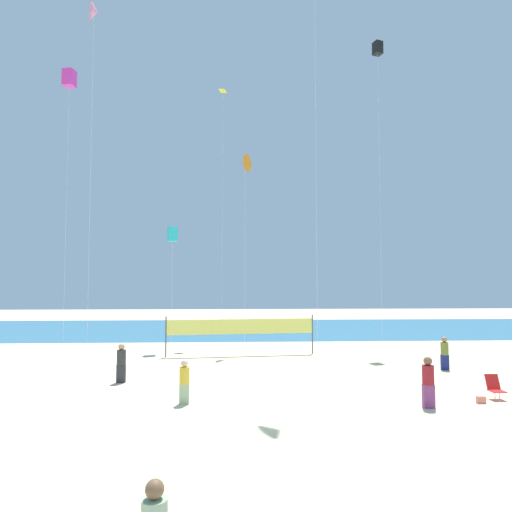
# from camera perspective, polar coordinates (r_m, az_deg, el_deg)

# --- Properties ---
(ground_plane) EXTENTS (120.00, 120.00, 0.00)m
(ground_plane) POSITION_cam_1_polar(r_m,az_deg,el_deg) (16.34, 3.62, -18.95)
(ground_plane) COLOR beige
(ocean_band) EXTENTS (120.00, 20.00, 0.01)m
(ocean_band) POSITION_cam_1_polar(r_m,az_deg,el_deg) (44.31, -0.47, -9.01)
(ocean_band) COLOR teal
(ocean_band) RESTS_ON ground
(beachgoer_mustard_shirt) EXTENTS (0.37, 0.37, 1.60)m
(beachgoer_mustard_shirt) POSITION_cam_1_polar(r_m,az_deg,el_deg) (17.38, -8.92, -15.06)
(beachgoer_mustard_shirt) COLOR #99B28C
(beachgoer_mustard_shirt) RESTS_ON ground
(beachgoer_olive_shirt) EXTENTS (0.38, 0.38, 1.67)m
(beachgoer_olive_shirt) POSITION_cam_1_polar(r_m,az_deg,el_deg) (25.39, 22.47, -11.02)
(beachgoer_olive_shirt) COLOR navy
(beachgoer_olive_shirt) RESTS_ON ground
(beachgoer_charcoal_shirt) EXTENTS (0.39, 0.39, 1.72)m
(beachgoer_charcoal_shirt) POSITION_cam_1_polar(r_m,az_deg,el_deg) (21.49, -16.46, -12.52)
(beachgoer_charcoal_shirt) COLOR #2D2D33
(beachgoer_charcoal_shirt) RESTS_ON ground
(beachgoer_maroon_shirt) EXTENTS (0.41, 0.41, 1.78)m
(beachgoer_maroon_shirt) POSITION_cam_1_polar(r_m,az_deg,el_deg) (17.74, 20.69, -14.32)
(beachgoer_maroon_shirt) COLOR #7A3872
(beachgoer_maroon_shirt) RESTS_ON ground
(folding_beach_chair) EXTENTS (0.52, 0.65, 0.89)m
(folding_beach_chair) POSITION_cam_1_polar(r_m,az_deg,el_deg) (20.16, 27.62, -14.21)
(folding_beach_chair) COLOR red
(folding_beach_chair) RESTS_ON ground
(volleyball_net) EXTENTS (8.97, 1.05, 2.40)m
(volleyball_net) POSITION_cam_1_polar(r_m,az_deg,el_deg) (28.02, -1.88, -8.97)
(volleyball_net) COLOR #4C4C51
(volleyball_net) RESTS_ON ground
(beach_handbag) EXTENTS (0.31, 0.15, 0.25)m
(beach_handbag) POSITION_cam_1_polar(r_m,az_deg,el_deg) (19.30, 26.27, -15.80)
(beach_handbag) COLOR #EA7260
(beach_handbag) RESTS_ON ground
(kite_cyan_box) EXTENTS (0.76, 0.76, 8.08)m
(kite_cyan_box) POSITION_cam_1_polar(r_m,az_deg,el_deg) (30.88, -10.39, 2.68)
(kite_cyan_box) COLOR silver
(kite_cyan_box) RESTS_ON ground
(kite_black_box) EXTENTS (0.74, 0.74, 21.94)m
(kite_black_box) POSITION_cam_1_polar(r_m,az_deg,el_deg) (37.60, 14.93, 23.62)
(kite_black_box) COLOR silver
(kite_black_box) RESTS_ON ground
(kite_yellow_diamond) EXTENTS (0.77, 0.76, 19.77)m
(kite_yellow_diamond) POSITION_cam_1_polar(r_m,az_deg,el_deg) (38.37, -4.13, 19.11)
(kite_yellow_diamond) COLOR silver
(kite_yellow_diamond) RESTS_ON ground
(kite_magenta_box) EXTENTS (0.82, 0.82, 18.40)m
(kite_magenta_box) POSITION_cam_1_polar(r_m,az_deg,el_deg) (34.52, -22.26, 19.78)
(kite_magenta_box) COLOR silver
(kite_magenta_box) RESTS_ON ground
(kite_pink_delta) EXTENTS (0.75, 1.00, 18.26)m
(kite_pink_delta) POSITION_cam_1_polar(r_m,az_deg,el_deg) (26.82, -19.56, 26.66)
(kite_pink_delta) COLOR silver
(kite_pink_delta) RESTS_ON ground
(kite_orange_delta) EXTENTS (0.90, 1.21, 13.01)m
(kite_orange_delta) POSITION_cam_1_polar(r_m,az_deg,el_deg) (31.28, -1.39, 11.47)
(kite_orange_delta) COLOR silver
(kite_orange_delta) RESTS_ON ground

